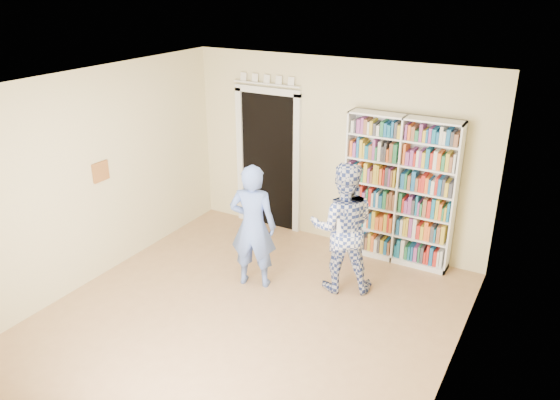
% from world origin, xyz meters
% --- Properties ---
extents(floor, '(5.00, 5.00, 0.00)m').
position_xyz_m(floor, '(0.00, 0.00, 0.00)').
color(floor, '#A2764E').
rests_on(floor, ground).
extents(ceiling, '(5.00, 5.00, 0.00)m').
position_xyz_m(ceiling, '(0.00, 0.00, 2.70)').
color(ceiling, white).
rests_on(ceiling, wall_back).
extents(wall_back, '(4.50, 0.00, 4.50)m').
position_xyz_m(wall_back, '(0.00, 2.50, 1.35)').
color(wall_back, beige).
rests_on(wall_back, floor).
extents(wall_left, '(0.00, 5.00, 5.00)m').
position_xyz_m(wall_left, '(-2.25, 0.00, 1.35)').
color(wall_left, beige).
rests_on(wall_left, floor).
extents(wall_right, '(0.00, 5.00, 5.00)m').
position_xyz_m(wall_right, '(2.25, 0.00, 1.35)').
color(wall_right, beige).
rests_on(wall_right, floor).
extents(bookshelf, '(1.49, 0.28, 2.05)m').
position_xyz_m(bookshelf, '(1.02, 2.34, 1.04)').
color(bookshelf, white).
rests_on(bookshelf, floor).
extents(doorway, '(1.10, 0.08, 2.43)m').
position_xyz_m(doorway, '(-1.10, 2.48, 1.18)').
color(doorway, black).
rests_on(doorway, floor).
extents(wall_art, '(0.03, 0.25, 0.25)m').
position_xyz_m(wall_art, '(-2.23, 0.20, 1.40)').
color(wall_art, brown).
rests_on(wall_art, wall_left).
extents(man_blue, '(0.68, 0.54, 1.62)m').
position_xyz_m(man_blue, '(-0.35, 0.82, 0.81)').
color(man_blue, '#5B78CA').
rests_on(man_blue, floor).
extents(man_plaid, '(1.01, 0.92, 1.68)m').
position_xyz_m(man_plaid, '(0.66, 1.27, 0.84)').
color(man_plaid, navy).
rests_on(man_plaid, floor).
extents(paper_sheet, '(0.17, 0.10, 0.27)m').
position_xyz_m(paper_sheet, '(0.77, 1.08, 0.92)').
color(paper_sheet, white).
rests_on(paper_sheet, man_plaid).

